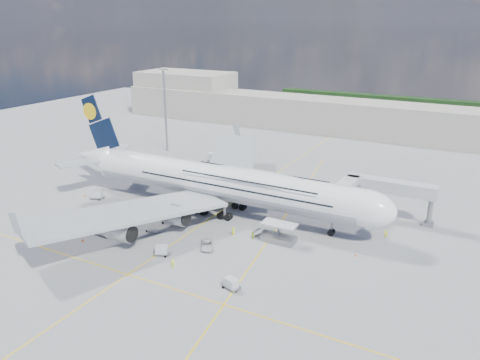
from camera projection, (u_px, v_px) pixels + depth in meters
The scene contains 32 objects.
ground at pixel (195, 229), 93.53m from camera, with size 300.00×300.00×0.00m, color gray.
taxi_line_main at pixel (195, 229), 93.53m from camera, with size 0.25×220.00×0.01m, color yellow.
taxi_line_cross at pixel (128, 274), 76.85m from camera, with size 120.00×0.25×0.01m, color yellow.
taxi_line_diag at pixel (279, 224), 95.63m from camera, with size 0.25×100.00×0.01m, color yellow.
airliner at pixel (221, 182), 99.50m from camera, with size 77.26×79.15×23.71m.
jet_bridge at pixel (373, 189), 95.48m from camera, with size 18.80×12.10×8.50m.
cargo_loader at pixel (278, 235), 88.05m from camera, with size 8.53×3.20×3.67m.
light_mast at pixel (165, 110), 144.53m from camera, with size 3.00×0.70×25.50m.
terminal at pixel (338, 116), 170.77m from camera, with size 180.00×16.00×12.00m, color #B2AD9E.
hangar at pixel (186, 93), 205.11m from camera, with size 40.00×22.00×18.00m, color #B2AD9E.
tree_line at pixel (465, 111), 191.14m from camera, with size 160.00×6.00×8.00m, color #193814.
dolly_row_a at pixel (75, 230), 92.23m from camera, with size 3.76×2.56×0.50m.
dolly_row_b at pixel (152, 231), 92.07m from camera, with size 2.76×1.78×0.38m.
dolly_row_c at pixel (102, 233), 90.84m from camera, with size 3.27×1.87×0.47m.
dolly_back at pixel (97, 194), 108.78m from camera, with size 3.68×3.05×2.06m.
dolly_nose_far at pixel (231, 283), 72.48m from camera, with size 3.20×2.36×1.81m.
dolly_nose_near at pixel (162, 250), 82.89m from camera, with size 3.27×2.56×1.83m.
baggage_tug at pixel (168, 221), 95.58m from camera, with size 2.59×1.48×1.53m.
catering_truck_inner at pixel (209, 175), 120.06m from camera, with size 7.16×5.18×3.93m.
catering_truck_outer at pixel (218, 160), 133.02m from camera, with size 6.22×3.06×3.56m.
service_van at pixel (207, 245), 85.52m from camera, with size 2.13×4.62×1.28m, color silver.
crew_nose at pixel (386, 234), 89.32m from camera, with size 0.62×0.41×1.71m, color #CCDA16.
crew_loader at pixel (252, 235), 88.77m from camera, with size 0.81×0.63×1.67m, color #A3DD17.
crew_wing at pixel (142, 212), 99.16m from camera, with size 1.15×0.48×1.95m, color #EFFF1A.
crew_van at pixel (233, 231), 90.73m from camera, with size 0.77×0.50×1.58m, color #EBFF1A.
crew_tug at pixel (173, 264), 78.57m from camera, with size 1.04×0.60×1.61m, color #DCF71A.
cone_nose at pixel (356, 255), 82.69m from camera, with size 0.40×0.40×0.51m.
cone_wing_left_inner at pixel (242, 194), 111.08m from camera, with size 0.49×0.49×0.63m.
cone_wing_left_outer at pixel (228, 175), 125.16m from camera, with size 0.38×0.38×0.48m.
cone_wing_right_inner at pixel (179, 224), 94.99m from camera, with size 0.42×0.42×0.54m.
cone_wing_right_outer at pixel (83, 240), 88.22m from camera, with size 0.45×0.45×0.57m.
cone_tail at pixel (85, 195), 110.51m from camera, with size 0.45×0.45×0.58m.
Camera 1 is at (48.08, -70.90, 39.82)m, focal length 35.00 mm.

